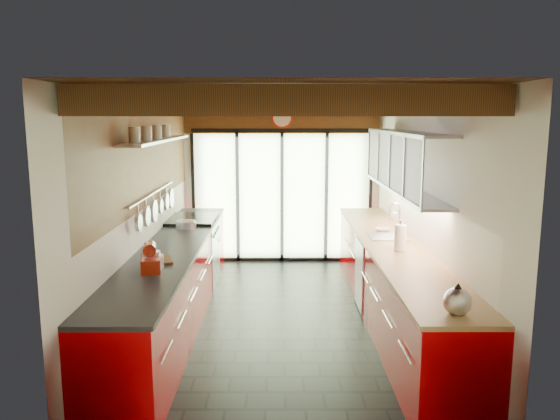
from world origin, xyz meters
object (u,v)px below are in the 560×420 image
object	(u,v)px
kettle	(457,300)
bowl	(383,230)
stand_mixer	(151,259)
paper_towel	(400,238)
soap_bottle	(400,242)

from	to	relation	value
kettle	bowl	bearing A→B (deg)	90.00
stand_mixer	bowl	bearing A→B (deg)	34.87
paper_towel	soap_bottle	world-z (taller)	paper_towel
kettle	soap_bottle	size ratio (longest dim) A/B	1.57
soap_bottle	bowl	size ratio (longest dim) A/B	0.95
stand_mixer	bowl	distance (m)	3.10
stand_mixer	bowl	world-z (taller)	stand_mixer
soap_bottle	bowl	bearing A→B (deg)	90.00
soap_bottle	bowl	world-z (taller)	soap_bottle
stand_mixer	kettle	world-z (taller)	stand_mixer
kettle	paper_towel	distance (m)	1.93
kettle	soap_bottle	xyz separation A→B (m)	(0.00, 1.96, -0.02)
kettle	soap_bottle	world-z (taller)	kettle
stand_mixer	paper_towel	bearing A→B (deg)	16.92
stand_mixer	soap_bottle	bearing A→B (deg)	17.46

